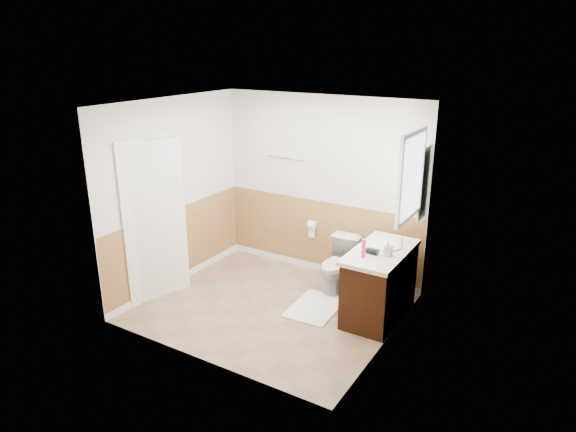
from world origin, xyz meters
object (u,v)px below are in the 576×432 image
Objects in this scene: bath_mat at (315,307)px; lotion_bottle at (364,248)px; soap_dispenser at (388,249)px; vanity_cabinet at (379,285)px; toilet at (338,265)px.

lotion_bottle is (0.63, -0.07, 0.95)m from bath_mat.
bath_mat is at bearing 173.80° from lotion_bottle.
soap_dispenser is (0.85, 0.12, 0.93)m from bath_mat.
lotion_bottle is 1.25× the size of soap_dispenser.
bath_mat is at bearing -161.79° from vanity_cabinet.
toilet is at bearing 149.86° from soap_dispenser.
lotion_bottle is (-0.10, -0.31, 0.56)m from vanity_cabinet.
toilet is 0.82m from vanity_cabinet.
toilet is 0.70m from bath_mat.
vanity_cabinet is at bearing 72.01° from lotion_bottle.
lotion_bottle is (0.63, -0.68, 0.61)m from toilet.
toilet is 1.11m from lotion_bottle.
toilet is 3.17× the size of lotion_bottle.
lotion_bottle reaches higher than bath_mat.
lotion_bottle reaches higher than soap_dispenser.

